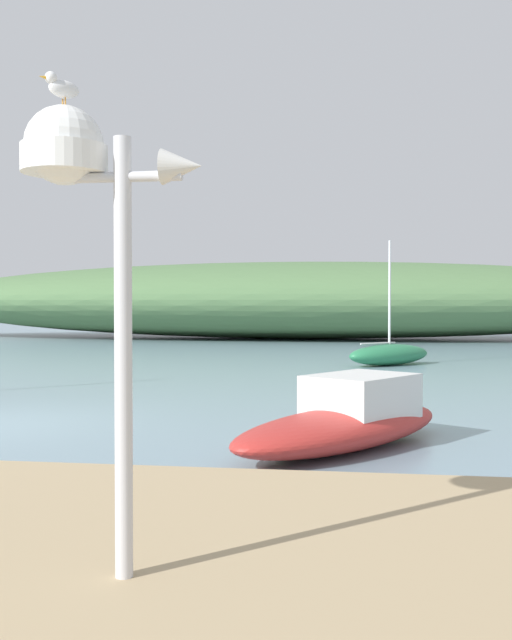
# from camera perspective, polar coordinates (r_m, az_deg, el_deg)

# --- Properties ---
(distant_hill) EXTENTS (45.66, 11.71, 4.35)m
(distant_hill) POSITION_cam_1_polar(r_m,az_deg,el_deg) (42.01, 2.99, 1.55)
(distant_hill) COLOR #517547
(distant_hill) RESTS_ON ground
(mast_structure) EXTENTS (1.23, 0.58, 3.17)m
(mast_structure) POSITION_cam_1_polar(r_m,az_deg,el_deg) (5.14, -13.46, 10.31)
(mast_structure) COLOR silver
(mast_structure) RESTS_ON beach_sand
(seagull_on_radar) EXTENTS (0.24, 0.25, 0.21)m
(seagull_on_radar) POSITION_cam_1_polar(r_m,az_deg,el_deg) (5.31, -14.85, 17.10)
(seagull_on_radar) COLOR orange
(seagull_on_radar) RESTS_ON mast_structure
(motorboat_far_right) EXTENTS (3.62, 4.40, 1.01)m
(motorboat_far_right) POSITION_cam_1_polar(r_m,az_deg,el_deg) (10.54, 7.13, -7.75)
(motorboat_far_right) COLOR #B72D28
(motorboat_far_right) RESTS_ON ground
(sailboat_centre_water) EXTENTS (3.19, 3.06, 4.06)m
(sailboat_centre_water) POSITION_cam_1_polar(r_m,az_deg,el_deg) (24.29, 10.32, -2.63)
(sailboat_centre_water) COLOR #287A4C
(sailboat_centre_water) RESTS_ON ground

